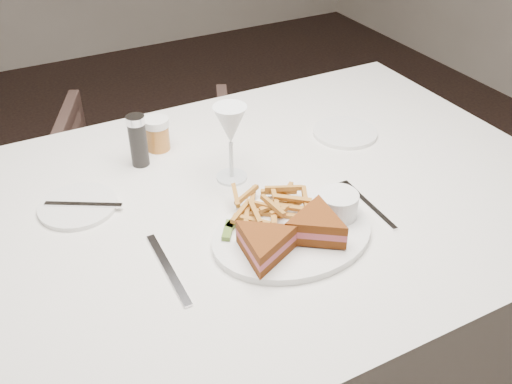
{
  "coord_description": "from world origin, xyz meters",
  "views": [
    {
      "loc": [
        -0.22,
        -1.25,
        1.45
      ],
      "look_at": [
        0.21,
        -0.43,
        0.8
      ],
      "focal_mm": 40.0,
      "sensor_mm": 36.0,
      "label": 1
    }
  ],
  "objects": [
    {
      "name": "chair_far",
      "position": [
        0.24,
        0.44,
        0.31
      ],
      "size": [
        0.77,
        0.75,
        0.61
      ],
      "primitive_type": "imported",
      "rotation": [
        0.0,
        0.0,
        2.74
      ],
      "color": "#47322B",
      "rests_on": "ground"
    },
    {
      "name": "table_setting",
      "position": [
        0.22,
        -0.44,
        0.79
      ],
      "size": [
        0.83,
        0.64,
        0.18
      ],
      "color": "white",
      "rests_on": "table"
    },
    {
      "name": "ground",
      "position": [
        0.0,
        0.0,
        0.0
      ],
      "size": [
        5.0,
        5.0,
        0.0
      ],
      "primitive_type": "plane",
      "color": "black",
      "rests_on": "ground"
    },
    {
      "name": "table",
      "position": [
        0.21,
        -0.38,
        0.38
      ],
      "size": [
        1.42,
        0.95,
        0.75
      ],
      "primitive_type": "cube",
      "rotation": [
        0.0,
        0.0,
        -0.0
      ],
      "color": "silver",
      "rests_on": "ground"
    }
  ]
}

